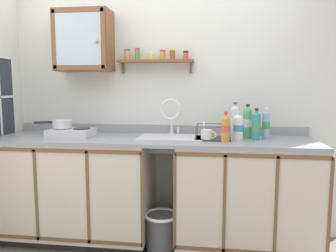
% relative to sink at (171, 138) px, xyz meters
% --- Properties ---
extents(back_wall, '(3.44, 0.07, 2.66)m').
position_rel_sink_xyz_m(back_wall, '(-0.15, 0.30, 0.38)').
color(back_wall, silver).
rests_on(back_wall, ground).
extents(lower_cabinet_run, '(1.39, 0.65, 0.94)m').
position_rel_sink_xyz_m(lower_cabinet_run, '(-0.87, -0.04, -0.49)').
color(lower_cabinet_run, black).
rests_on(lower_cabinet_run, ground).
extents(lower_cabinet_run_right, '(1.19, 0.65, 0.94)m').
position_rel_sink_xyz_m(lower_cabinet_run_right, '(0.66, -0.04, -0.49)').
color(lower_cabinet_run_right, black).
rests_on(lower_cabinet_run_right, ground).
extents(countertop, '(2.80, 0.67, 0.03)m').
position_rel_sink_xyz_m(countertop, '(-0.15, -0.04, -0.01)').
color(countertop, gray).
rests_on(countertop, lower_cabinet_run).
extents(backsplash, '(2.80, 0.02, 0.08)m').
position_rel_sink_xyz_m(backsplash, '(-0.15, 0.27, 0.05)').
color(backsplash, gray).
rests_on(backsplash, countertop).
extents(sink, '(0.56, 0.42, 0.45)m').
position_rel_sink_xyz_m(sink, '(0.00, 0.00, 0.00)').
color(sink, silver).
rests_on(sink, countertop).
extents(hot_plate_stove, '(0.38, 0.28, 0.07)m').
position_rel_sink_xyz_m(hot_plate_stove, '(-0.90, -0.05, 0.04)').
color(hot_plate_stove, silver).
rests_on(hot_plate_stove, countertop).
extents(saucepan, '(0.31, 0.20, 0.07)m').
position_rel_sink_xyz_m(saucepan, '(-1.00, -0.04, 0.12)').
color(saucepan, silver).
rests_on(saucepan, hot_plate_stove).
extents(bottle_soda_green_0, '(0.07, 0.07, 0.30)m').
position_rel_sink_xyz_m(bottle_soda_green_0, '(0.67, 0.06, 0.15)').
color(bottle_soda_green_0, '#4CB266').
rests_on(bottle_soda_green_0, countertop).
extents(bottle_opaque_white_1, '(0.08, 0.08, 0.25)m').
position_rel_sink_xyz_m(bottle_opaque_white_1, '(0.58, -0.07, 0.12)').
color(bottle_opaque_white_1, white).
rests_on(bottle_opaque_white_1, countertop).
extents(bottle_detergent_teal_2, '(0.07, 0.07, 0.27)m').
position_rel_sink_xyz_m(bottle_detergent_teal_2, '(0.73, -0.02, 0.13)').
color(bottle_detergent_teal_2, teal).
rests_on(bottle_detergent_teal_2, countertop).
extents(bottle_water_clear_3, '(0.08, 0.08, 0.32)m').
position_rel_sink_xyz_m(bottle_water_clear_3, '(0.56, 0.07, 0.15)').
color(bottle_water_clear_3, silver).
rests_on(bottle_water_clear_3, countertop).
extents(bottle_water_blue_4, '(0.07, 0.07, 0.27)m').
position_rel_sink_xyz_m(bottle_water_blue_4, '(0.82, 0.06, 0.13)').
color(bottle_water_blue_4, '#8CB7E0').
rests_on(bottle_water_blue_4, countertop).
extents(bottle_juice_amber_5, '(0.07, 0.07, 0.25)m').
position_rel_sink_xyz_m(bottle_juice_amber_5, '(0.47, -0.16, 0.12)').
color(bottle_juice_amber_5, gold).
rests_on(bottle_juice_amber_5, countertop).
extents(dish_rack, '(0.30, 0.26, 0.15)m').
position_rel_sink_xyz_m(dish_rack, '(0.36, -0.04, 0.03)').
color(dish_rack, '#333338').
rests_on(dish_rack, countertop).
extents(mug, '(0.13, 0.10, 0.09)m').
position_rel_sink_xyz_m(mug, '(0.32, -0.11, 0.05)').
color(mug, white).
rests_on(mug, countertop).
extents(wall_cabinet, '(0.51, 0.30, 0.56)m').
position_rel_sink_xyz_m(wall_cabinet, '(-0.84, 0.14, 0.88)').
color(wall_cabinet, brown).
extents(spice_shelf, '(0.71, 0.14, 0.23)m').
position_rel_sink_xyz_m(spice_shelf, '(-0.18, 0.21, 0.71)').
color(spice_shelf, brown).
extents(trash_bin, '(0.30, 0.30, 0.34)m').
position_rel_sink_xyz_m(trash_bin, '(-0.06, -0.19, -0.78)').
color(trash_bin, '#4C4C51').
rests_on(trash_bin, ground).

